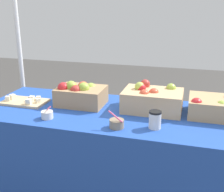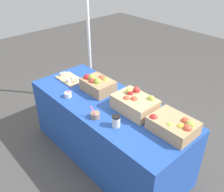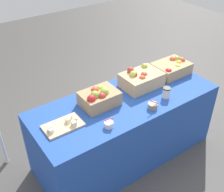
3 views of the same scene
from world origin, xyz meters
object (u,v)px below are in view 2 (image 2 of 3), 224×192
apple_crate_middle (135,103)px  coffee_cup (116,121)px  apple_crate_right (98,84)px  sample_bowl_near (68,95)px  apple_crate_left (174,126)px  tent_pole (89,37)px  sample_bowl_mid (95,115)px  cutting_board_back (70,79)px

apple_crate_middle → coffee_cup: apple_crate_middle is taller
apple_crate_right → sample_bowl_near: size_ratio=3.58×
apple_crate_left → tent_pole: bearing=164.4°
sample_bowl_mid → tent_pole: bearing=144.2°
apple_crate_left → sample_bowl_near: size_ratio=3.97×
sample_bowl_mid → tent_pole: tent_pole is taller
cutting_board_back → sample_bowl_near: bearing=-36.1°
cutting_board_back → sample_bowl_mid: (0.80, -0.25, 0.01)m
apple_crate_middle → cutting_board_back: 0.98m
apple_crate_right → coffee_cup: apple_crate_right is taller
apple_crate_right → apple_crate_left: bearing=2.0°
apple_crate_left → sample_bowl_mid: bearing=-149.0°
apple_crate_right → coffee_cup: bearing=-25.0°
sample_bowl_near → tent_pole: (-0.75, 0.88, 0.25)m
cutting_board_back → apple_crate_middle: bearing=7.0°
apple_crate_right → sample_bowl_near: 0.34m
apple_crate_middle → coffee_cup: size_ratio=3.71×
sample_bowl_mid → apple_crate_middle: bearing=65.8°
apple_crate_middle → apple_crate_right: apple_crate_middle is taller
apple_crate_left → coffee_cup: bearing=-141.2°
cutting_board_back → tent_pole: 0.82m
tent_pole → sample_bowl_mid: bearing=-35.8°
apple_crate_left → apple_crate_right: bearing=-178.0°
apple_crate_left → cutting_board_back: 1.43m
coffee_cup → cutting_board_back: bearing=169.6°
apple_crate_right → sample_bowl_mid: 0.51m
apple_crate_left → apple_crate_middle: (-0.46, -0.01, 0.01)m
sample_bowl_mid → cutting_board_back: bearing=162.9°
apple_crate_right → cutting_board_back: apple_crate_right is taller
coffee_cup → sample_bowl_near: bearing=-176.7°
apple_crate_left → sample_bowl_mid: apple_crate_left is taller
coffee_cup → sample_bowl_mid: bearing=-165.8°
apple_crate_middle → cutting_board_back: apple_crate_middle is taller
apple_crate_middle → tent_pole: bearing=159.4°
coffee_cup → tent_pole: bearing=150.3°
apple_crate_middle → coffee_cup: 0.32m
tent_pole → cutting_board_back: bearing=-56.0°
cutting_board_back → sample_bowl_near: 0.39m
cutting_board_back → apple_crate_left: bearing=5.1°
sample_bowl_mid → coffee_cup: 0.24m
coffee_cup → tent_pole: 1.70m
apple_crate_left → sample_bowl_near: 1.16m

